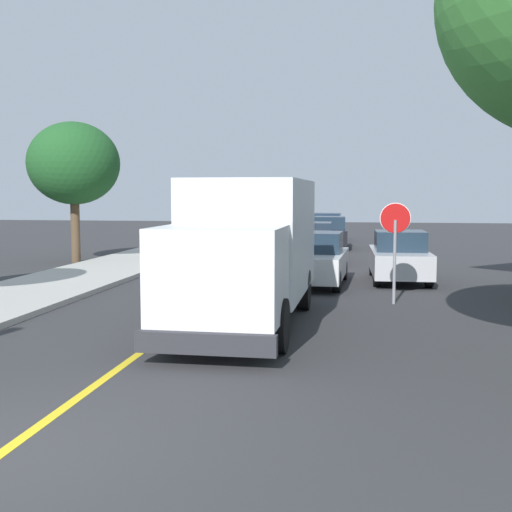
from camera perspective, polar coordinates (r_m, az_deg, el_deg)
centre_line_yellow at (r=17.15m, az=-4.34°, el=-4.27°), size 0.16×56.00×0.01m
box_truck at (r=14.53m, az=-0.72°, el=0.99°), size 2.49×7.21×3.20m
parked_car_near at (r=20.89m, az=5.18°, el=-0.35°), size 1.99×4.47×1.67m
parked_car_mid at (r=27.85m, az=4.89°, el=1.10°), size 1.97×4.47×1.67m
parked_car_far at (r=34.87m, az=6.41°, el=1.96°), size 1.93×4.45×1.67m
parked_car_furthest at (r=40.93m, az=6.19°, el=2.48°), size 1.87×4.43×1.67m
parked_van_across at (r=22.18m, az=12.30°, el=-0.11°), size 1.93×4.45×1.67m
stop_sign at (r=17.52m, az=11.94°, el=1.93°), size 0.80×0.10×2.65m
street_tree_down_block at (r=28.62m, az=-15.50°, el=7.70°), size 3.80×3.80×5.84m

